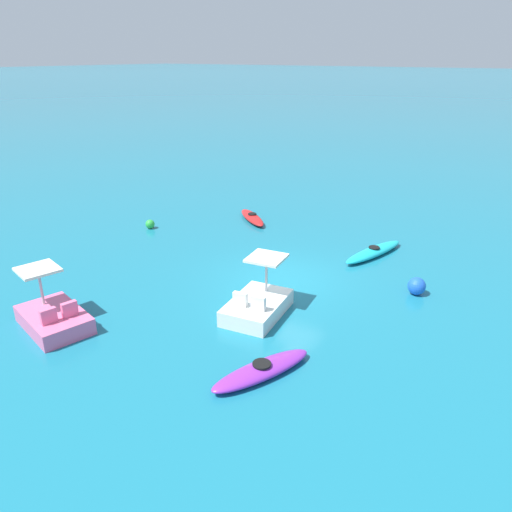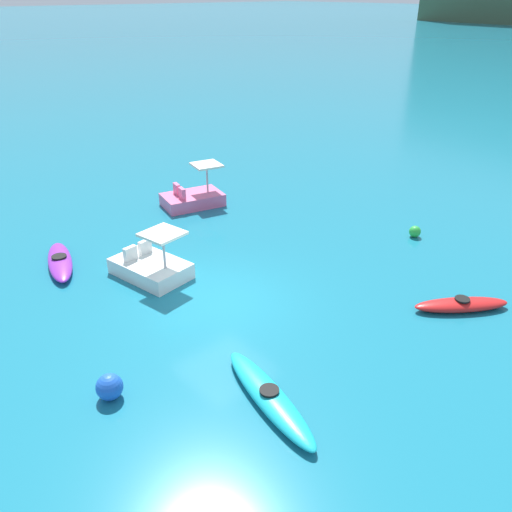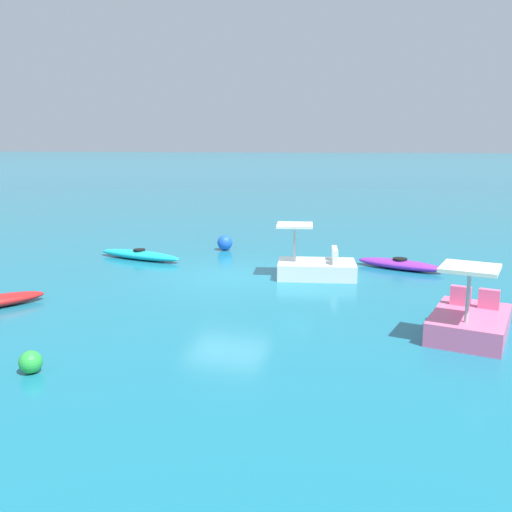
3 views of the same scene
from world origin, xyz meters
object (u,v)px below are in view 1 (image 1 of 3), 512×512
Objects in this scene: pedal_boat_white at (257,305)px; buoy_green at (150,224)px; kayak_purple at (262,370)px; kayak_cyan at (374,252)px; kayak_red at (252,218)px; pedal_boat_pink at (54,317)px; buoy_blue at (417,286)px.

pedal_boat_white is 6.27× the size of buoy_green.
kayak_purple is 9.20m from kayak_cyan.
kayak_purple is at bearing -143.34° from pedal_boat_white.
kayak_cyan is (-0.85, -6.57, -0.00)m from kayak_red.
pedal_boat_pink is at bearing -175.22° from kayak_red.
kayak_red is 0.85× the size of kayak_purple.
pedal_boat_white is at bearing -143.88° from kayak_red.
kayak_purple is 7.18× the size of buoy_green.
pedal_boat_white is at bearing -113.90° from buoy_green.
kayak_purple is 1.13× the size of pedal_boat_pink.
kayak_red is at bearing 36.26° from kayak_purple.
pedal_boat_pink is (-1.53, 6.38, 0.17)m from kayak_purple.
pedal_boat_pink is 11.57m from buoy_blue.
buoy_green is at bearing 58.89° from kayak_purple.
pedal_boat_pink reaches higher than buoy_blue.
kayak_purple is 1.15× the size of pedal_boat_white.
kayak_purple is 0.85× the size of kayak_cyan.
buoy_green is at bearing 105.80° from kayak_cyan.
kayak_red is 6.11× the size of buoy_green.
pedal_boat_white is at bearing 139.20° from buoy_blue.
kayak_red is at bearing 70.03° from buoy_blue.
kayak_red is 12.43m from kayak_purple.
pedal_boat_white is 6.06m from pedal_boat_pink.
kayak_cyan is 8.49× the size of buoy_green.
buoy_green is 0.70× the size of buoy_blue.
pedal_boat_pink reaches higher than buoy_green.
kayak_cyan is at bearing -97.41° from kayak_red.
kayak_cyan is 10.19m from buoy_green.
kayak_cyan is 1.35× the size of pedal_boat_white.
pedal_boat_white is at bearing 36.66° from kayak_purple.
buoy_blue is at bearing -109.97° from kayak_red.
kayak_red and kayak_purple have the same top height.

